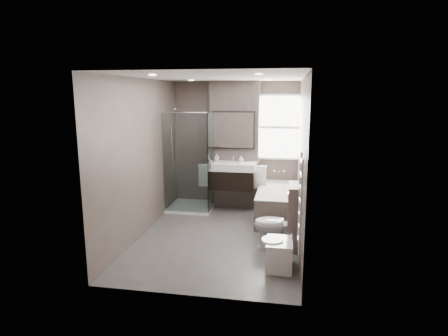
% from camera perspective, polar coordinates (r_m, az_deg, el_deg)
% --- Properties ---
extents(room, '(2.70, 3.90, 2.70)m').
position_cam_1_polar(room, '(6.02, -0.78, 1.23)').
color(room, '#4B4845').
rests_on(room, ground).
extents(vanity_pier, '(1.00, 0.25, 2.60)m').
position_cam_1_polar(vanity_pier, '(7.75, 1.65, 3.49)').
color(vanity_pier, '#564943').
rests_on(vanity_pier, ground).
extents(vanity, '(0.95, 0.47, 0.66)m').
position_cam_1_polar(vanity, '(7.50, 1.24, -1.10)').
color(vanity, black).
rests_on(vanity, vanity_pier).
extents(mirror_cabinet, '(0.86, 0.08, 0.76)m').
position_cam_1_polar(mirror_cabinet, '(7.55, 1.48, 5.81)').
color(mirror_cabinet, black).
rests_on(mirror_cabinet, vanity_pier).
extents(towel_left, '(0.24, 0.06, 0.44)m').
position_cam_1_polar(towel_left, '(7.59, -2.97, -1.13)').
color(towel_left, silver).
rests_on(towel_left, vanity_pier).
extents(towel_right, '(0.24, 0.06, 0.44)m').
position_cam_1_polar(towel_right, '(7.43, 5.49, -1.44)').
color(towel_right, silver).
rests_on(towel_right, vanity_pier).
extents(shower_enclosure, '(0.90, 0.90, 2.00)m').
position_cam_1_polar(shower_enclosure, '(7.64, -4.44, -2.84)').
color(shower_enclosure, white).
rests_on(shower_enclosure, ground).
extents(bathtub, '(0.75, 1.60, 0.57)m').
position_cam_1_polar(bathtub, '(7.22, 8.14, -5.21)').
color(bathtub, '#564943').
rests_on(bathtub, ground).
extents(window, '(0.98, 0.06, 1.33)m').
position_cam_1_polar(window, '(7.73, 8.42, 6.15)').
color(window, white).
rests_on(window, room).
extents(toilet, '(0.73, 0.42, 0.74)m').
position_cam_1_polar(toilet, '(5.88, 8.15, -8.55)').
color(toilet, white).
rests_on(toilet, ground).
extents(cistern_box, '(0.19, 0.55, 1.00)m').
position_cam_1_polar(cistern_box, '(5.87, 10.56, -7.28)').
color(cistern_box, '#564943').
rests_on(cistern_box, ground).
extents(bidet, '(0.42, 0.49, 0.51)m').
position_cam_1_polar(bidet, '(5.28, 8.35, -12.78)').
color(bidet, white).
rests_on(bidet, ground).
extents(towel_radiator, '(0.03, 0.49, 1.10)m').
position_cam_1_polar(towel_radiator, '(4.40, 11.53, -5.19)').
color(towel_radiator, silver).
rests_on(towel_radiator, room).
extents(soap_bottle_a, '(0.07, 0.08, 0.17)m').
position_cam_1_polar(soap_bottle_a, '(7.52, -1.11, 1.58)').
color(soap_bottle_a, white).
rests_on(soap_bottle_a, vanity).
extents(soap_bottle_b, '(0.10, 0.10, 0.13)m').
position_cam_1_polar(soap_bottle_b, '(7.49, 2.61, 1.38)').
color(soap_bottle_b, white).
rests_on(soap_bottle_b, vanity).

